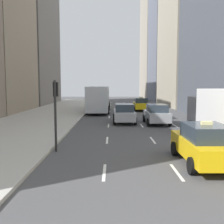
# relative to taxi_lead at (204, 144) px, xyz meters

# --- Properties ---
(sidewalk_left) EXTENTS (8.00, 66.00, 0.15)m
(sidewalk_left) POSITION_rel_taxi_lead_xyz_m (-11.00, 17.95, -0.81)
(sidewalk_left) COLOR #ADAAA3
(sidewalk_left) RESTS_ON ground
(lane_markings) EXTENTS (5.72, 56.00, 0.01)m
(lane_markings) POSITION_rel_taxi_lead_xyz_m (-1.40, 13.95, -0.87)
(lane_markings) COLOR white
(lane_markings) RESTS_ON ground
(building_row_right) EXTENTS (6.00, 84.26, 37.60)m
(building_row_right) POSITION_rel_taxi_lead_xyz_m (8.00, 33.40, 15.92)
(building_row_right) COLOR #A89E89
(building_row_right) RESTS_ON ground
(taxi_lead) EXTENTS (2.02, 4.40, 1.87)m
(taxi_lead) POSITION_rel_taxi_lead_xyz_m (0.00, 0.00, 0.00)
(taxi_lead) COLOR yellow
(taxi_lead) RESTS_ON ground
(taxi_second) EXTENTS (2.02, 4.40, 1.87)m
(taxi_second) POSITION_rel_taxi_lead_xyz_m (0.00, 24.48, 0.00)
(taxi_second) COLOR yellow
(taxi_second) RESTS_ON ground
(sedan_black_near) EXTENTS (2.02, 4.60, 1.73)m
(sedan_black_near) POSITION_rel_taxi_lead_xyz_m (-2.80, 12.68, -0.00)
(sedan_black_near) COLOR #9EA0A5
(sedan_black_near) RESTS_ON ground
(sedan_silver_behind) EXTENTS (2.02, 4.40, 1.74)m
(sedan_silver_behind) POSITION_rel_taxi_lead_xyz_m (0.00, 11.92, 0.00)
(sedan_silver_behind) COLOR #9EA0A5
(sedan_silver_behind) RESTS_ON ground
(city_bus) EXTENTS (2.80, 11.61, 3.25)m
(city_bus) POSITION_rel_taxi_lead_xyz_m (-5.61, 23.26, 0.91)
(city_bus) COLOR #B7BCC1
(city_bus) RESTS_ON ground
(traffic_light_pole) EXTENTS (0.24, 0.42, 3.60)m
(traffic_light_pole) POSITION_rel_taxi_lead_xyz_m (-6.75, 2.27, 1.53)
(traffic_light_pole) COLOR black
(traffic_light_pole) RESTS_ON ground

